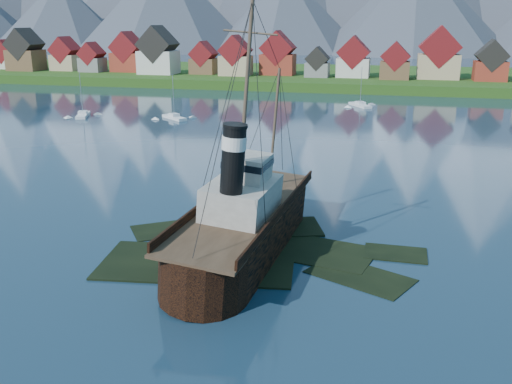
% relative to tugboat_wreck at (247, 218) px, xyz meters
% --- Properties ---
extents(ground, '(1400.00, 1400.00, 0.00)m').
position_rel_tugboat_wreck_xyz_m(ground, '(-0.43, -3.20, -3.13)').
color(ground, '#162D3F').
rests_on(ground, ground).
extents(shoal, '(31.71, 21.24, 1.14)m').
position_rel_tugboat_wreck_xyz_m(shoal, '(1.35, -1.05, -3.48)').
color(shoal, black).
rests_on(shoal, ground).
extents(shore_bank, '(600.00, 80.00, 3.20)m').
position_rel_tugboat_wreck_xyz_m(shore_bank, '(-0.43, 166.80, -3.13)').
color(shore_bank, '#1D3F12').
rests_on(shore_bank, ground).
extents(seawall, '(600.00, 2.50, 2.00)m').
position_rel_tugboat_wreck_xyz_m(seawall, '(-0.43, 128.80, -3.13)').
color(seawall, '#3F3D38').
rests_on(seawall, ground).
extents(town, '(250.96, 16.69, 17.30)m').
position_rel_tugboat_wreck_xyz_m(town, '(-33.55, 148.98, 5.86)').
color(town, maroon).
rests_on(town, ground).
extents(tugboat_wreck, '(7.31, 31.49, 24.95)m').
position_rel_tugboat_wreck_xyz_m(tugboat_wreck, '(0.00, 0.00, 0.00)').
color(tugboat_wreck, black).
rests_on(tugboat_wreck, ground).
extents(sailboat_c, '(7.59, 6.74, 10.51)m').
position_rel_tugboat_wreck_xyz_m(sailboat_c, '(-36.39, 70.82, -2.89)').
color(sailboat_c, silver).
rests_on(sailboat_c, ground).
extents(sailboat_e, '(6.75, 9.10, 10.72)m').
position_rel_tugboat_wreck_xyz_m(sailboat_e, '(3.84, 101.40, -2.89)').
color(sailboat_e, silver).
rests_on(sailboat_e, ground).
extents(sailboat_f, '(5.44, 9.12, 10.67)m').
position_rel_tugboat_wreck_xyz_m(sailboat_f, '(-58.74, 68.88, -2.89)').
color(sailboat_f, silver).
rests_on(sailboat_f, ground).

